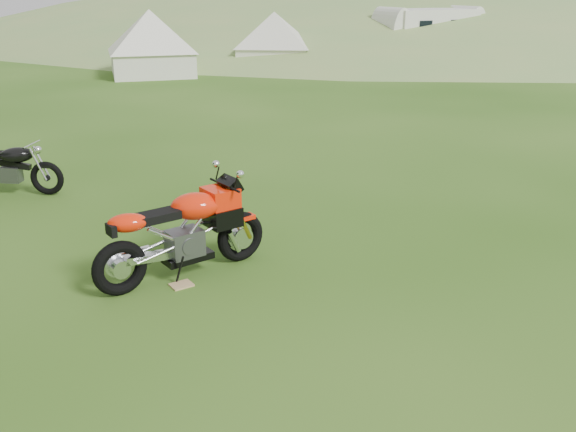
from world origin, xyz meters
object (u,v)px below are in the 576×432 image
object	(u,v)px
sport_motorcycle	(182,226)
caravan	(428,35)
tent_left	(151,41)
vintage_moto_d	(9,167)
plywood_board	(181,285)
tent_mid	(274,37)

from	to	relation	value
sport_motorcycle	caravan	size ratio (longest dim) A/B	0.43
tent_left	caravan	world-z (taller)	tent_left
vintage_moto_d	caravan	xyz separation A→B (m)	(14.65, 14.82, 0.65)
plywood_board	caravan	size ratio (longest dim) A/B	0.05
caravan	tent_mid	bearing A→B (deg)	172.45
plywood_board	tent_left	distance (m)	17.55
plywood_board	tent_mid	bearing A→B (deg)	72.79
sport_motorcycle	plywood_board	distance (m)	0.64
tent_mid	sport_motorcycle	bearing A→B (deg)	-86.91
sport_motorcycle	plywood_board	size ratio (longest dim) A/B	8.53
tent_left	caravan	distance (m)	11.57
sport_motorcycle	tent_mid	bearing A→B (deg)	51.46
caravan	vintage_moto_d	bearing A→B (deg)	-144.60
tent_left	tent_mid	world-z (taller)	tent_left
vintage_moto_d	tent_mid	distance (m)	16.59
vintage_moto_d	plywood_board	bearing A→B (deg)	-39.94
plywood_board	tent_mid	size ratio (longest dim) A/B	0.09
sport_motorcycle	vintage_moto_d	size ratio (longest dim) A/B	1.20
sport_motorcycle	caravan	distance (m)	22.34
vintage_moto_d	tent_left	world-z (taller)	tent_left
tent_left	plywood_board	bearing A→B (deg)	-94.02
vintage_moto_d	tent_mid	bearing A→B (deg)	82.68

